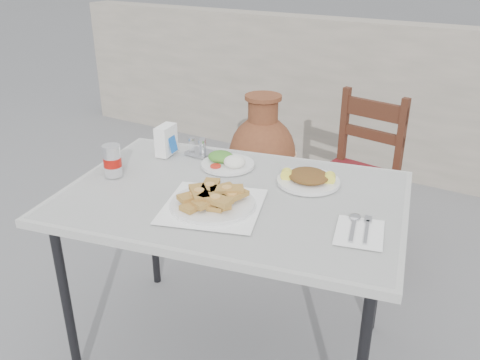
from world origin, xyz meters
The scene contains 13 objects.
ground centered at (0.00, 0.00, 0.00)m, with size 80.00×80.00×0.00m, color slate.
cafe_table centered at (0.16, 0.06, 0.77)m, with size 1.52×1.18×0.82m.
pide_plate centered at (0.16, -0.08, 0.86)m, with size 0.46×0.46×0.07m.
salad_rice_plate centered at (-0.01, 0.28, 0.85)m, with size 0.24×0.24×0.06m.
salad_chopped_plate centered at (0.38, 0.30, 0.85)m, with size 0.26×0.26×0.06m.
soda_can centered at (-0.37, -0.06, 0.89)m, with size 0.08×0.08×0.14m.
cola_glass centered at (-0.42, 0.00, 0.87)m, with size 0.07×0.07×0.10m.
napkin_holder centered at (-0.33, 0.25, 0.89)m, with size 0.09×0.13×0.14m.
condiment_caddy centered at (-0.19, 0.33, 0.85)m, with size 0.12×0.09×0.08m.
cutlery_napkin centered at (0.69, 0.03, 0.83)m, with size 0.21×0.24×0.02m.
chair centered at (0.31, 1.20, 0.50)m, with size 0.49×0.49×0.96m.
terracotta_urn centered at (-0.43, 1.38, 0.39)m, with size 0.48×0.48×0.83m.
back_wall centered at (0.00, 2.50, 0.60)m, with size 6.00×0.25×1.20m, color #A69A8A.
Camera 1 is at (1.13, -1.49, 1.72)m, focal length 38.00 mm.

